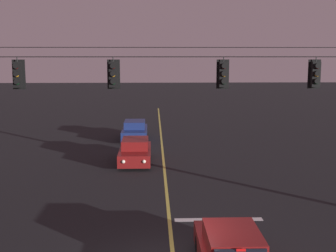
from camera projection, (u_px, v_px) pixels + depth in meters
The scene contains 9 objects.
lane_centre_stripe at pixel (165, 175), 23.99m from camera, with size 0.14×60.00×0.01m, color #D1C64C.
stop_bar_paint at pixel (219, 220), 17.54m from camera, with size 3.40×0.36×0.01m, color silver.
signal_span_assembly at pixel (169, 116), 17.46m from camera, with size 18.03×0.32×7.60m.
traffic_light_leftmost at pixel (18, 75), 17.01m from camera, with size 0.48×0.41×1.22m.
traffic_light_left_inner at pixel (113, 74), 17.12m from camera, with size 0.48×0.41×1.22m.
traffic_light_centre at pixel (223, 74), 17.26m from camera, with size 0.48×0.41×1.22m.
traffic_light_right_inner at pixel (316, 74), 17.37m from camera, with size 0.48×0.41×1.22m.
car_oncoming_lead at pixel (135, 152), 26.74m from camera, with size 1.80×4.42×1.39m.
car_oncoming_trailing at pixel (135, 131), 34.02m from camera, with size 1.80×4.42×1.39m.
Camera 1 is at (-0.60, -12.41, 6.29)m, focal length 48.79 mm.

